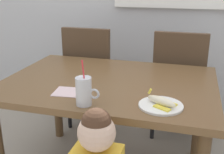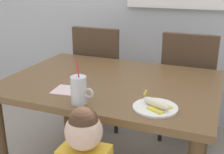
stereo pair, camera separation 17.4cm
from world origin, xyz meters
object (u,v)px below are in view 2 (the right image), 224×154
dining_table (111,94)px  dining_chair_left (101,71)px  peeled_banana (156,104)px  milk_cup (79,92)px  paper_napkin (66,90)px  dining_chair_right (188,82)px  snack_plate (155,108)px

dining_table → dining_chair_left: bearing=118.8°
dining_chair_left → peeled_banana: bearing=126.9°
dining_chair_left → milk_cup: 1.16m
dining_table → dining_chair_left: size_ratio=1.40×
paper_napkin → dining_table: bearing=55.9°
milk_cup → paper_napkin: bearing=139.8°
dining_chair_left → dining_chair_right: (0.78, 0.02, 0.00)m
dining_chair_right → snack_plate: bearing=87.6°
milk_cup → paper_napkin: milk_cup is taller
milk_cup → paper_napkin: size_ratio=1.67×
dining_chair_left → dining_chair_right: bearing=-178.7°
peeled_banana → dining_chair_right: bearing=87.8°
dining_chair_right → paper_napkin: bearing=58.4°
dining_chair_left → dining_table: bearing=118.8°
milk_cup → snack_plate: bearing=12.4°
snack_plate → paper_napkin: 0.55m
peeled_banana → dining_table: bearing=139.8°
dining_chair_left → peeled_banana: 1.26m
peeled_banana → paper_napkin: size_ratio=1.13×
dining_chair_left → snack_plate: bearing=126.9°
milk_cup → paper_napkin: (-0.16, 0.13, -0.06)m
snack_plate → dining_chair_left: bearing=126.9°
dining_table → milk_cup: (-0.02, -0.40, 0.16)m
dining_chair_left → dining_chair_right: size_ratio=1.00×
dining_chair_right → paper_napkin: (-0.59, -0.96, 0.19)m
snack_plate → peeled_banana: 0.03m
dining_chair_left → paper_napkin: 0.98m
milk_cup → dining_table: bearing=87.2°
dining_table → dining_chair_right: (0.41, 0.70, -0.09)m
peeled_banana → paper_napkin: bearing=174.5°
dining_table → dining_chair_left: (-0.37, 0.68, -0.09)m
dining_chair_right → snack_plate: (-0.04, -1.01, 0.20)m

